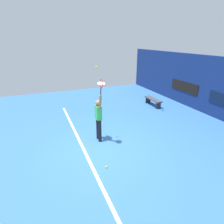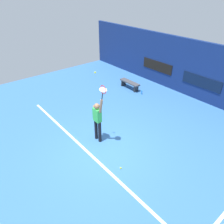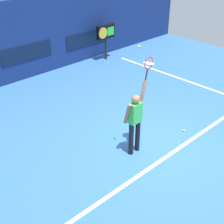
# 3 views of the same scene
# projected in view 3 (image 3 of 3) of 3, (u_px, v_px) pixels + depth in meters

# --- Properties ---
(ground_plane) EXTENTS (18.00, 18.00, 0.00)m
(ground_plane) POSITION_uv_depth(u_px,v_px,m) (155.00, 145.00, 9.13)
(ground_plane) COLOR #3870B2
(back_wall) EXTENTS (18.00, 0.20, 3.04)m
(back_wall) POSITION_uv_depth(u_px,v_px,m) (23.00, 40.00, 12.51)
(back_wall) COLOR navy
(back_wall) RESTS_ON ground_plane
(sponsor_banner_center) EXTENTS (2.20, 0.03, 0.60)m
(sponsor_banner_center) POSITION_uv_depth(u_px,v_px,m) (27.00, 53.00, 12.66)
(sponsor_banner_center) COLOR #0C1933
(sponsor_banner_starboard) EXTENTS (2.20, 0.03, 0.60)m
(sponsor_banner_starboard) POSITION_uv_depth(u_px,v_px,m) (86.00, 39.00, 14.52)
(sponsor_banner_starboard) COLOR #0C1933
(court_baseline) EXTENTS (10.00, 0.10, 0.01)m
(court_baseline) POSITION_uv_depth(u_px,v_px,m) (171.00, 153.00, 8.77)
(court_baseline) COLOR white
(court_baseline) RESTS_ON ground_plane
(court_sideline) EXTENTS (0.10, 7.00, 0.01)m
(court_sideline) POSITION_uv_depth(u_px,v_px,m) (185.00, 80.00, 12.95)
(court_sideline) COLOR white
(court_sideline) RESTS_ON ground_plane
(tennis_player) EXTENTS (0.61, 0.31, 1.99)m
(tennis_player) POSITION_uv_depth(u_px,v_px,m) (135.00, 119.00, 8.36)
(tennis_player) COLOR black
(tennis_player) RESTS_ON ground_plane
(tennis_racket) EXTENTS (0.37, 0.27, 0.63)m
(tennis_racket) POSITION_uv_depth(u_px,v_px,m) (148.00, 65.00, 7.93)
(tennis_racket) COLOR black
(tennis_ball) EXTENTS (0.07, 0.07, 0.07)m
(tennis_ball) POSITION_uv_depth(u_px,v_px,m) (139.00, 47.00, 7.42)
(tennis_ball) COLOR #CCE033
(scoreboard_clock) EXTENTS (0.96, 0.20, 1.56)m
(scoreboard_clock) POSITION_uv_depth(u_px,v_px,m) (106.00, 33.00, 14.47)
(scoreboard_clock) COLOR black
(scoreboard_clock) RESTS_ON ground_plane
(spare_ball) EXTENTS (0.07, 0.07, 0.07)m
(spare_ball) POSITION_uv_depth(u_px,v_px,m) (184.00, 131.00, 9.70)
(spare_ball) COLOR #CCE033
(spare_ball) RESTS_ON ground_plane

